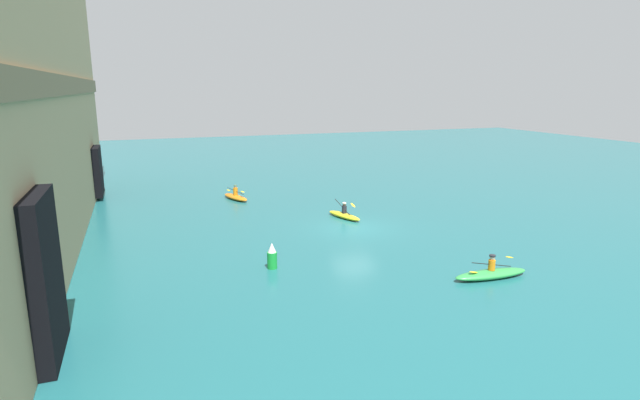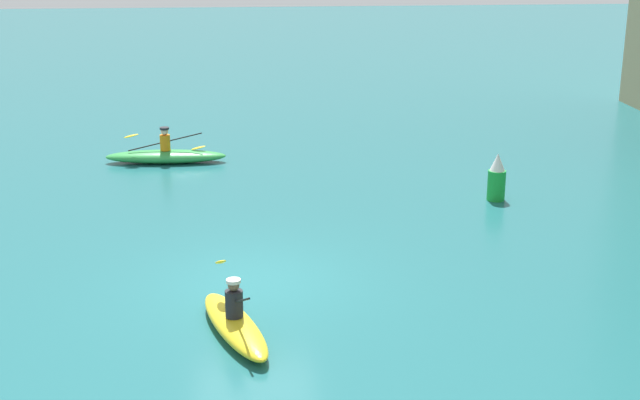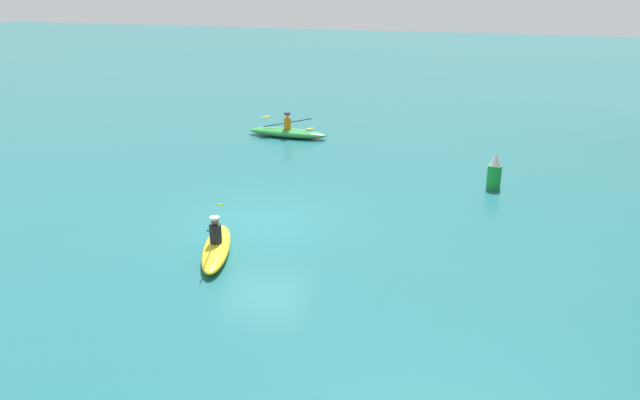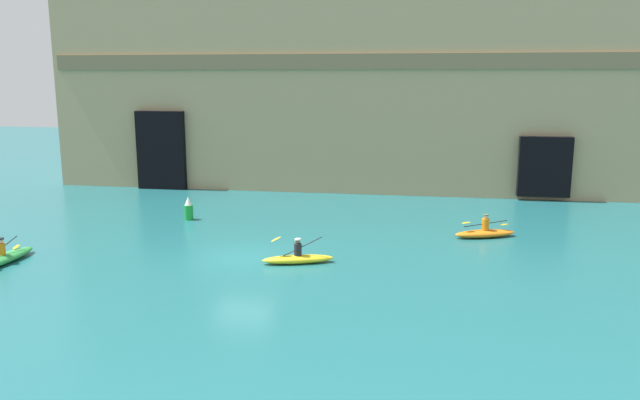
% 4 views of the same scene
% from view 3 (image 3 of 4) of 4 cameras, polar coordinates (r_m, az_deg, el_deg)
% --- Properties ---
extents(ground_plane, '(120.00, 120.00, 0.00)m').
position_cam_3_polar(ground_plane, '(18.09, -5.23, -1.95)').
color(ground_plane, '#1E6066').
extents(kayak_green, '(1.01, 3.60, 1.07)m').
position_cam_3_polar(kayak_green, '(27.17, -2.99, 6.22)').
color(kayak_green, green).
rests_on(kayak_green, ground).
extents(kayak_yellow, '(2.95, 1.52, 1.15)m').
position_cam_3_polar(kayak_yellow, '(16.09, -9.45, -4.23)').
color(kayak_yellow, yellow).
rests_on(kayak_yellow, ground).
extents(marker_buoy, '(0.46, 0.46, 1.24)m').
position_cam_3_polar(marker_buoy, '(21.36, 15.67, 2.52)').
color(marker_buoy, green).
rests_on(marker_buoy, ground).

